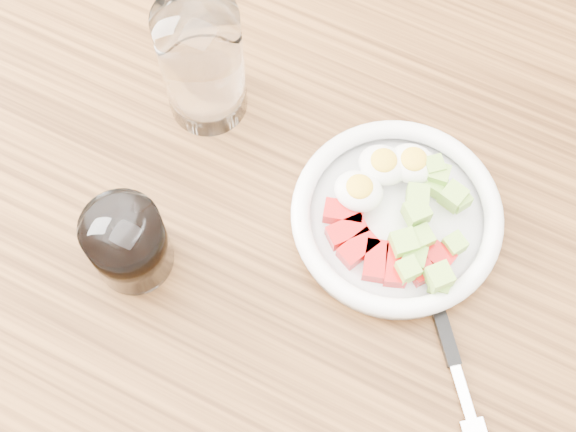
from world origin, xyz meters
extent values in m
plane|color=brown|center=(0.00, 0.00, 0.00)|extent=(4.00, 4.00, 0.00)
cube|color=brown|center=(-0.65, 0.35, 0.36)|extent=(0.07, 0.07, 0.73)
cube|color=brown|center=(0.00, 0.00, 0.75)|extent=(1.50, 0.90, 0.04)
cylinder|color=white|center=(0.08, 0.06, 0.78)|extent=(0.20, 0.20, 0.01)
torus|color=white|center=(0.08, 0.06, 0.79)|extent=(0.21, 0.21, 0.02)
cube|color=#B80B0B|center=(0.04, 0.04, 0.79)|extent=(0.04, 0.03, 0.02)
cube|color=#B80B0B|center=(0.05, 0.02, 0.79)|extent=(0.04, 0.04, 0.02)
cube|color=#B80B0B|center=(0.06, 0.01, 0.79)|extent=(0.04, 0.04, 0.02)
cube|color=#B80B0B|center=(0.08, 0.01, 0.79)|extent=(0.03, 0.04, 0.02)
cube|color=#B80B0B|center=(0.10, 0.01, 0.79)|extent=(0.03, 0.04, 0.02)
cube|color=#B80B0B|center=(0.12, 0.02, 0.79)|extent=(0.04, 0.04, 0.02)
cube|color=#B80B0B|center=(0.13, 0.04, 0.79)|extent=(0.04, 0.03, 0.02)
ellipsoid|color=white|center=(0.05, 0.10, 0.80)|extent=(0.05, 0.04, 0.03)
ellipsoid|color=yellow|center=(0.05, 0.10, 0.81)|extent=(0.03, 0.03, 0.01)
ellipsoid|color=white|center=(0.08, 0.12, 0.80)|extent=(0.05, 0.04, 0.03)
ellipsoid|color=yellow|center=(0.08, 0.12, 0.81)|extent=(0.03, 0.03, 0.01)
ellipsoid|color=white|center=(0.04, 0.06, 0.80)|extent=(0.05, 0.04, 0.03)
ellipsoid|color=yellow|center=(0.04, 0.06, 0.81)|extent=(0.03, 0.03, 0.01)
cube|color=#97C049|center=(0.12, 0.01, 0.80)|extent=(0.03, 0.03, 0.02)
cube|color=#97C049|center=(0.11, 0.11, 0.79)|extent=(0.02, 0.02, 0.02)
cube|color=#97C049|center=(0.13, 0.10, 0.80)|extent=(0.02, 0.02, 0.02)
cube|color=#97C049|center=(0.11, 0.04, 0.79)|extent=(0.02, 0.02, 0.02)
cube|color=#97C049|center=(0.10, 0.12, 0.81)|extent=(0.03, 0.03, 0.02)
cube|color=#97C049|center=(0.10, 0.12, 0.80)|extent=(0.02, 0.02, 0.02)
cube|color=#97C049|center=(0.10, 0.07, 0.81)|extent=(0.03, 0.03, 0.02)
cube|color=#97C049|center=(0.11, 0.05, 0.80)|extent=(0.03, 0.03, 0.02)
cube|color=#97C049|center=(0.12, 0.03, 0.79)|extent=(0.03, 0.03, 0.02)
cube|color=#97C049|center=(0.15, 0.06, 0.80)|extent=(0.03, 0.03, 0.02)
cube|color=#97C049|center=(0.15, 0.01, 0.79)|extent=(0.02, 0.02, 0.02)
cube|color=#97C049|center=(0.10, 0.08, 0.81)|extent=(0.03, 0.03, 0.02)
cube|color=#97C049|center=(0.10, 0.03, 0.80)|extent=(0.03, 0.03, 0.02)
cube|color=#97C049|center=(0.15, 0.02, 0.81)|extent=(0.03, 0.03, 0.02)
cube|color=#97C049|center=(0.13, 0.10, 0.80)|extent=(0.03, 0.03, 0.02)
cube|color=black|center=(0.16, -0.01, 0.77)|extent=(0.07, 0.08, 0.01)
cube|color=silver|center=(0.21, -0.07, 0.77)|extent=(0.04, 0.05, 0.00)
cube|color=silver|center=(0.23, -0.09, 0.77)|extent=(0.03, 0.03, 0.00)
cylinder|color=white|center=(-0.15, 0.10, 0.84)|extent=(0.08, 0.08, 0.15)
cylinder|color=white|center=(-0.13, -0.09, 0.81)|extent=(0.08, 0.08, 0.09)
cylinder|color=black|center=(-0.13, -0.09, 0.81)|extent=(0.07, 0.07, 0.07)
camera|label=1|loc=(0.12, -0.26, 1.52)|focal=50.00mm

